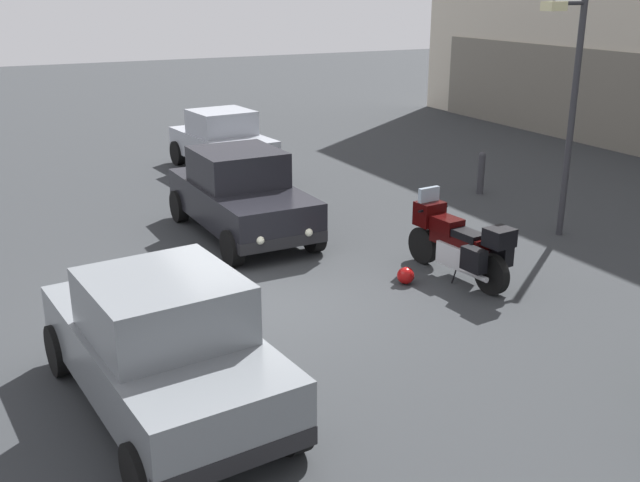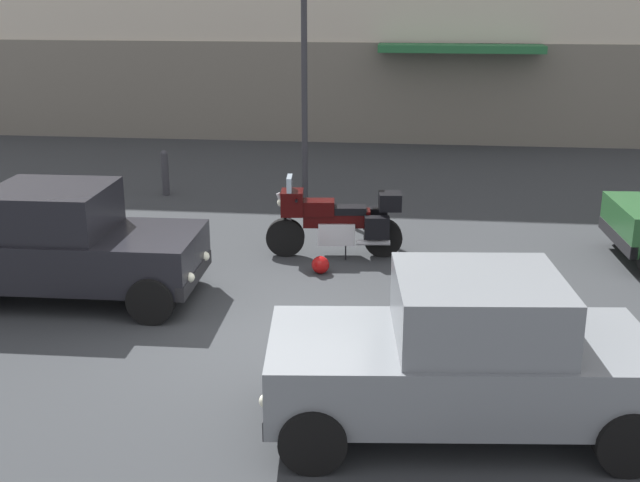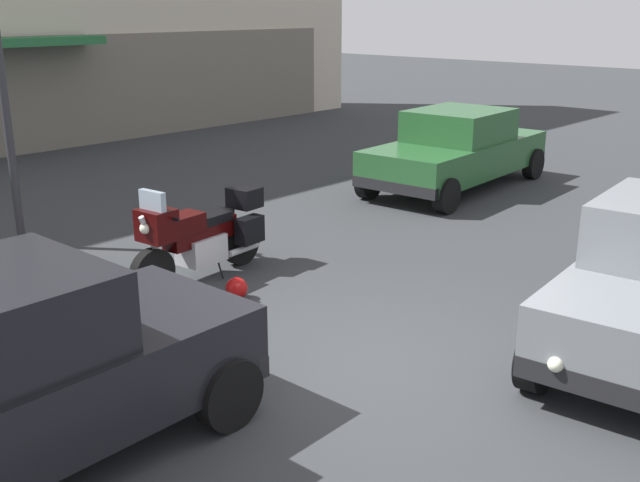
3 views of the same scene
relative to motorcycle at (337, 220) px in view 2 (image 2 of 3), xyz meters
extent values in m
plane|color=#2D3033|center=(-0.56, -3.29, -0.62)|extent=(80.00, 80.00, 0.00)
cube|color=#6D675C|center=(-0.56, 10.22, 0.78)|extent=(27.24, 0.12, 2.80)
cube|color=#236638|center=(2.39, 9.79, 2.08)|extent=(4.40, 1.10, 0.20)
cylinder|color=black|center=(-0.85, -0.08, -0.30)|extent=(0.65, 0.20, 0.64)
cylinder|color=black|center=(0.76, 0.08, -0.30)|extent=(0.65, 0.20, 0.64)
cylinder|color=#B7B7BC|center=(-0.83, -0.08, 0.13)|extent=(0.33, 0.10, 0.68)
cube|color=#B7B7BC|center=(-0.01, 0.00, -0.20)|extent=(0.64, 0.46, 0.36)
cube|color=black|center=(-0.01, 0.00, 0.04)|extent=(1.12, 0.39, 0.28)
cube|color=black|center=(-0.30, -0.03, 0.22)|extent=(0.55, 0.39, 0.24)
cube|color=black|center=(0.19, 0.02, 0.18)|extent=(0.59, 0.36, 0.12)
cube|color=black|center=(-0.73, -0.07, 0.30)|extent=(0.40, 0.47, 0.40)
cube|color=#8C9EAD|center=(-0.77, -0.08, 0.60)|extent=(0.12, 0.41, 0.28)
sphere|color=#EAEACC|center=(-0.91, -0.09, 0.30)|extent=(0.14, 0.14, 0.14)
cylinder|color=black|center=(-0.65, -0.06, 0.40)|extent=(0.10, 0.62, 0.04)
cylinder|color=#B7B7BC|center=(0.61, -0.14, -0.32)|extent=(0.56, 0.15, 0.09)
cube|color=black|center=(0.67, -0.21, -0.04)|extent=(0.42, 0.24, 0.36)
cube|color=black|center=(0.61, 0.35, -0.04)|extent=(0.42, 0.24, 0.36)
cube|color=black|center=(0.86, 0.09, 0.33)|extent=(0.40, 0.43, 0.28)
cylinder|color=black|center=(0.16, -0.16, -0.47)|extent=(0.04, 0.13, 0.29)
sphere|color=#990C0C|center=(-0.17, -0.88, -0.48)|extent=(0.28, 0.28, 0.28)
cube|color=slate|center=(1.74, -5.33, 0.04)|extent=(3.95, 2.02, 0.68)
cube|color=slate|center=(1.89, -5.31, 0.70)|extent=(1.74, 1.66, 0.64)
cube|color=#8C9EAD|center=(1.14, -5.39, 0.70)|extent=(0.20, 1.39, 0.54)
cube|color=#8C9EAD|center=(2.63, -5.24, 0.70)|extent=(0.20, 1.39, 0.51)
cube|color=black|center=(-0.10, -5.52, -0.20)|extent=(0.29, 1.64, 0.20)
cylinder|color=black|center=(0.38, -6.25, -0.30)|extent=(0.66, 0.28, 0.64)
cylinder|color=black|center=(0.22, -4.70, -0.30)|extent=(0.66, 0.28, 0.64)
cylinder|color=black|center=(3.26, -5.96, -0.30)|extent=(0.66, 0.28, 0.64)
cylinder|color=black|center=(3.10, -4.41, -0.30)|extent=(0.66, 0.28, 0.64)
sphere|color=silver|center=(-0.11, -5.97, -0.08)|extent=(0.14, 0.14, 0.14)
sphere|color=silver|center=(-0.20, -5.07, -0.08)|extent=(0.14, 0.14, 0.14)
cube|color=black|center=(4.55, 0.27, -0.20)|extent=(0.22, 1.76, 0.20)
cylinder|color=black|center=(4.91, 1.13, -0.30)|extent=(0.65, 0.26, 0.64)
cube|color=black|center=(-3.65, -2.32, 0.04)|extent=(3.84, 1.72, 0.68)
cube|color=black|center=(-3.80, -2.33, 0.70)|extent=(1.63, 1.54, 0.64)
cube|color=#8C9EAD|center=(-3.05, -2.31, 0.70)|extent=(0.09, 1.39, 0.54)
cube|color=#8C9EAD|center=(-4.55, -2.34, 0.70)|extent=(0.09, 1.39, 0.51)
cube|color=black|center=(-1.80, -2.28, -0.20)|extent=(0.16, 1.64, 0.20)
cylinder|color=black|center=(-2.22, -1.51, -0.30)|extent=(0.64, 0.23, 0.64)
cylinder|color=black|center=(-2.19, -3.07, -0.30)|extent=(0.64, 0.23, 0.64)
sphere|color=silver|center=(-1.76, -1.83, -0.08)|extent=(0.14, 0.14, 0.14)
sphere|color=silver|center=(-1.74, -2.73, -0.08)|extent=(0.14, 0.14, 0.14)
cylinder|color=#2D2D33|center=(-0.96, 3.15, 1.56)|extent=(0.12, 0.12, 4.36)
cylinder|color=#333338|center=(-4.05, 3.68, -0.17)|extent=(0.16, 0.16, 0.89)
sphere|color=#333338|center=(-4.05, 3.68, 0.27)|extent=(0.16, 0.16, 0.16)
camera|label=1|loc=(9.01, -7.04, 3.87)|focal=41.39mm
camera|label=2|loc=(1.20, -12.74, 3.70)|focal=45.41mm
camera|label=3|loc=(-5.86, -7.51, 2.87)|focal=41.94mm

